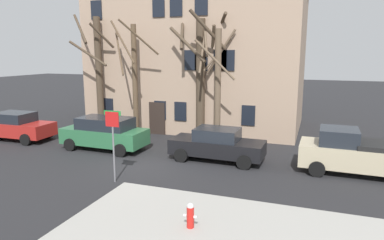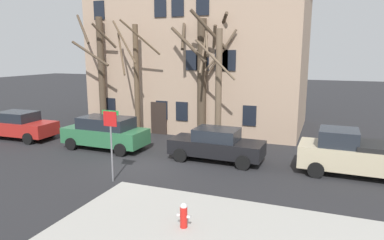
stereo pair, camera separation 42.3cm
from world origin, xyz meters
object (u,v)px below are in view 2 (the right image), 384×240
(tree_bare_far, at_px, (202,72))
(street_sign_pole, at_px, (111,132))
(pickup_truck_beige, at_px, (359,154))
(tree_bare_end, at_px, (217,81))
(bicycle_leaning, at_px, (101,126))
(car_red_sedan, at_px, (18,125))
(fire_hydrant, at_px, (184,215))
(car_green_wagon, at_px, (106,132))
(building_main, at_px, (203,47))
(tree_bare_near, at_px, (101,69))
(car_black_sedan, at_px, (216,145))
(tree_bare_mid, at_px, (136,77))

(tree_bare_far, xyz_separation_m, street_sign_pole, (-0.98, -8.21, -2.05))
(pickup_truck_beige, relative_size, street_sign_pole, 1.70)
(tree_bare_end, xyz_separation_m, bicycle_leaning, (-8.38, 0.41, -3.32))
(bicycle_leaning, bearing_deg, car_red_sedan, -133.21)
(car_red_sedan, xyz_separation_m, fire_hydrant, (13.90, -6.83, -0.33))
(car_green_wagon, xyz_separation_m, street_sign_pole, (3.19, -4.11, 1.14))
(tree_bare_far, xyz_separation_m, tree_bare_end, (1.24, -0.86, -0.43))
(building_main, relative_size, street_sign_pole, 4.99)
(building_main, distance_m, tree_bare_end, 6.27)
(tree_bare_far, height_order, fire_hydrant, tree_bare_far)
(car_red_sedan, height_order, bicycle_leaning, car_red_sedan)
(tree_bare_far, xyz_separation_m, bicycle_leaning, (-7.14, -0.45, -3.75))
(tree_bare_near, height_order, pickup_truck_beige, tree_bare_near)
(tree_bare_far, bearing_deg, tree_bare_near, -177.55)
(fire_hydrant, xyz_separation_m, bicycle_leaning, (-10.47, 10.48, -0.15))
(tree_bare_end, bearing_deg, bicycle_leaning, 177.21)
(tree_bare_end, height_order, fire_hydrant, tree_bare_end)
(tree_bare_far, distance_m, street_sign_pole, 8.52)
(building_main, height_order, car_red_sedan, building_main)
(car_green_wagon, distance_m, bicycle_leaning, 4.74)
(car_black_sedan, distance_m, pickup_truck_beige, 6.33)
(building_main, distance_m, tree_bare_far, 4.92)
(tree_bare_end, xyz_separation_m, street_sign_pole, (-2.21, -7.35, -1.62))
(building_main, height_order, pickup_truck_beige, building_main)
(car_black_sedan, distance_m, bicycle_leaning, 9.97)
(fire_hydrant, bearing_deg, tree_bare_far, 106.93)
(tree_bare_mid, relative_size, tree_bare_far, 0.94)
(building_main, height_order, fire_hydrant, building_main)
(tree_bare_far, bearing_deg, street_sign_pole, -96.77)
(tree_bare_mid, bearing_deg, fire_hydrant, -53.74)
(car_red_sedan, bearing_deg, fire_hydrant, -26.17)
(car_black_sedan, relative_size, pickup_truck_beige, 0.91)
(building_main, xyz_separation_m, bicycle_leaning, (-5.63, -4.87, -5.28))
(fire_hydrant, bearing_deg, bicycle_leaning, 134.97)
(tree_bare_far, bearing_deg, car_red_sedan, -158.80)
(tree_bare_mid, distance_m, fire_hydrant, 12.97)
(tree_bare_near, distance_m, bicycle_leaning, 3.83)
(car_black_sedan, bearing_deg, building_main, 113.77)
(fire_hydrant, bearing_deg, building_main, 107.50)
(tree_bare_near, xyz_separation_m, bicycle_leaning, (-0.15, -0.15, -3.82))
(tree_bare_near, relative_size, car_red_sedan, 1.71)
(car_green_wagon, relative_size, street_sign_pole, 1.58)
(fire_hydrant, bearing_deg, car_green_wagon, 137.66)
(street_sign_pole, bearing_deg, tree_bare_mid, 112.85)
(tree_bare_near, distance_m, pickup_truck_beige, 16.21)
(street_sign_pole, bearing_deg, pickup_truck_beige, 24.96)
(tree_bare_end, height_order, car_black_sedan, tree_bare_end)
(tree_bare_end, distance_m, car_black_sedan, 4.34)
(tree_bare_far, distance_m, pickup_truck_beige, 9.84)
(tree_bare_near, bearing_deg, street_sign_pole, -52.78)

